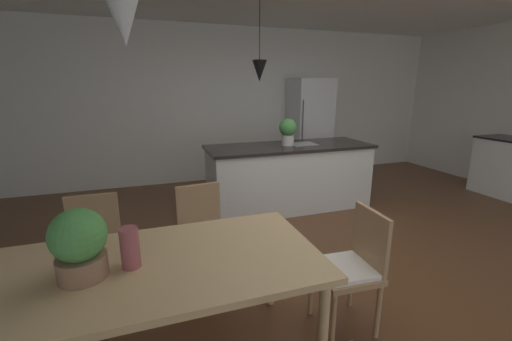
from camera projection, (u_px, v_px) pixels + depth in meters
ground_plane at (328, 259)px, 3.28m from camera, size 10.00×8.40×0.04m
wall_back_kitchen at (239, 105)px, 5.92m from camera, size 10.00×0.12×2.70m
dining_table at (152, 274)px, 1.79m from camera, size 1.89×0.94×0.74m
chair_kitchen_end at (352, 265)px, 2.24m from camera, size 0.42×0.42×0.87m
chair_far_right at (203, 233)px, 2.74m from camera, size 0.43×0.43×0.87m
chair_far_left at (94, 249)px, 2.47m from camera, size 0.41×0.41×0.87m
kitchen_island at (289, 176)px, 4.54m from camera, size 2.29×0.83×0.91m
refrigerator at (309, 129)px, 6.05m from camera, size 0.71×0.67×1.83m
pendant_over_table at (123, 17)px, 1.46m from camera, size 0.18×0.18×0.84m
pendant_over_island_main at (259, 71)px, 4.05m from camera, size 0.18×0.18×0.96m
potted_plant_on_island at (288, 130)px, 4.37m from camera, size 0.24×0.24×0.36m
potted_plant_on_table at (79, 243)px, 1.59m from camera, size 0.27×0.27×0.37m
vase_on_dining_table at (130, 248)px, 1.70m from camera, size 0.10×0.10×0.23m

